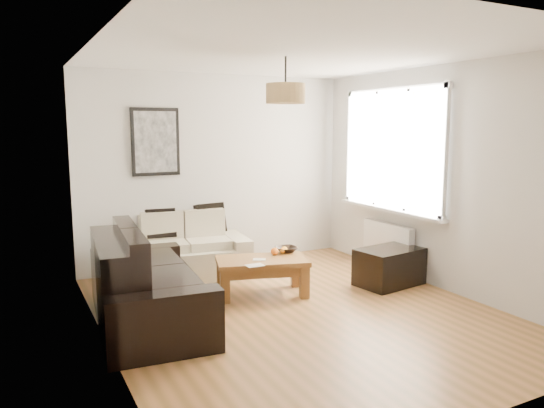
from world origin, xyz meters
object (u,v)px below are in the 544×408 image
loveseat_cream (186,247)px  coffee_table (262,276)px  sofa_leather (148,279)px  ottoman (389,267)px

loveseat_cream → coffee_table: (0.54, -1.08, -0.17)m
sofa_leather → loveseat_cream: bearing=-26.4°
coffee_table → ottoman: bearing=-14.0°
loveseat_cream → sofa_leather: bearing=-114.5°
loveseat_cream → coffee_table: loveseat_cream is taller
sofa_leather → coffee_table: size_ratio=1.93×
coffee_table → loveseat_cream: bearing=116.6°
loveseat_cream → ottoman: 2.54m
sofa_leather → ottoman: bearing=-87.6°
loveseat_cream → ottoman: bearing=-28.2°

